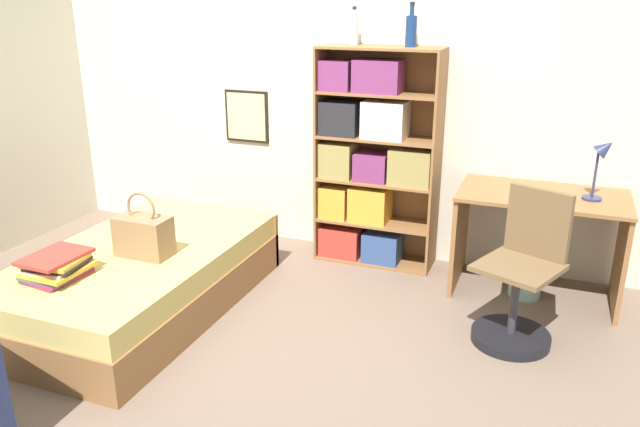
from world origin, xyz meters
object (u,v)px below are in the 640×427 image
object	(u,v)px
book_stack_on_bed	(57,266)
desk	(539,226)
handbag	(144,235)
desk_chair	(519,294)
bottle_brown	(411,30)
bottle_green	(354,30)
desk_lamp	(603,158)
bed	(141,278)
waste_bin	(525,280)
bookcase	(369,161)

from	to	relation	value
book_stack_on_bed	desk	world-z (taller)	desk
handbag	desk_chair	xyz separation A→B (m)	(2.22, 0.54, -0.25)
bottle_brown	desk	xyz separation A→B (m)	(0.97, -0.17, -1.23)
handbag	bottle_green	size ratio (longest dim) A/B	1.57
book_stack_on_bed	bottle_brown	world-z (taller)	bottle_brown
bottle_brown	desk	size ratio (longest dim) A/B	0.27
book_stack_on_bed	bottle_brown	distance (m)	2.72
book_stack_on_bed	bottle_brown	bearing A→B (deg)	49.45
bottle_brown	desk	bearing A→B (deg)	-9.65
desk	desk_chair	world-z (taller)	desk_chair
book_stack_on_bed	bottle_green	distance (m)	2.51
desk	desk_lamp	xyz separation A→B (m)	(0.32, -0.01, 0.50)
bed	desk_chair	world-z (taller)	desk_chair
bottle_green	waste_bin	distance (m)	2.10
desk	bed	bearing A→B (deg)	-154.36
handbag	waste_bin	world-z (taller)	handbag
desk_lamp	desk	bearing A→B (deg)	177.47
book_stack_on_bed	waste_bin	size ratio (longest dim) A/B	1.60
bed	book_stack_on_bed	bearing A→B (deg)	-107.03
bookcase	desk	bearing A→B (deg)	-6.65
book_stack_on_bed	bookcase	bearing A→B (deg)	54.36
desk_lamp	waste_bin	bearing A→B (deg)	-172.48
desk_lamp	waste_bin	size ratio (longest dim) A/B	1.79
desk_lamp	bookcase	bearing A→B (deg)	174.18
bookcase	desk_lamp	xyz separation A→B (m)	(1.56, -0.16, 0.21)
bottle_green	desk	xyz separation A→B (m)	(1.39, -0.19, -1.22)
bottle_green	waste_bin	xyz separation A→B (m)	(1.34, -0.25, -1.60)
bottle_brown	desk	world-z (taller)	bottle_brown
book_stack_on_bed	bottle_green	xyz separation A→B (m)	(1.15, 1.86, 1.23)
waste_bin	bottle_brown	bearing A→B (deg)	166.21
desk_lamp	desk_chair	size ratio (longest dim) A/B	0.46
bed	desk_chair	distance (m)	2.37
bottle_green	book_stack_on_bed	bearing A→B (deg)	-121.87
handbag	desk_chair	distance (m)	2.29
book_stack_on_bed	desk_lamp	size ratio (longest dim) A/B	0.89
bookcase	waste_bin	xyz separation A→B (m)	(1.20, -0.21, -0.67)
bed	bookcase	size ratio (longest dim) A/B	1.17
bottle_green	bottle_brown	xyz separation A→B (m)	(0.41, -0.02, 0.01)
bed	handbag	size ratio (longest dim) A/B	4.58
desk	desk_chair	xyz separation A→B (m)	(-0.06, -0.67, -0.20)
waste_bin	desk_lamp	bearing A→B (deg)	7.52
bookcase	bottle_green	xyz separation A→B (m)	(-0.15, 0.04, 0.93)
handbag	bottle_green	world-z (taller)	bottle_green
bookcase	desk_lamp	bearing A→B (deg)	-5.82
bottle_brown	bed	bearing A→B (deg)	-137.08
bookcase	handbag	bearing A→B (deg)	-127.25
bottle_green	desk_chair	xyz separation A→B (m)	(1.33, -0.86, -1.42)
desk_chair	waste_bin	world-z (taller)	desk_chair
desk	waste_bin	size ratio (longest dim) A/B	4.66
handbag	waste_bin	size ratio (longest dim) A/B	1.79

